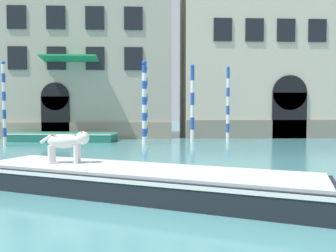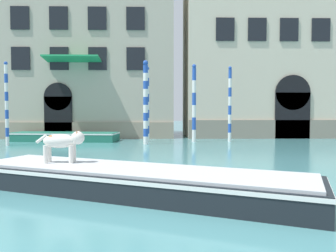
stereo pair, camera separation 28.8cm
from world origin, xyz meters
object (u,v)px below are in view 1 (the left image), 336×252
Objects in this scene: mooring_pole_2 at (146,104)px; mooring_pole_4 at (144,102)px; boat_foreground at (139,180)px; mooring_pole_0 at (192,103)px; boat_moored_near_palazzo at (62,137)px; dog_on_deck at (68,142)px; mooring_pole_1 at (228,104)px; mooring_pole_5 at (4,103)px.

mooring_pole_2 is 0.97× the size of mooring_pole_4.
mooring_pole_0 reaches higher than boat_foreground.
boat_foreground is 12.90m from mooring_pole_2.
mooring_pole_0 is 1.03× the size of mooring_pole_2.
mooring_pole_4 is at bearing -91.33° from mooring_pole_2.
mooring_pole_0 is 2.84m from mooring_pole_2.
mooring_pole_2 is at bearing 1.13° from boat_moored_near_palazzo.
mooring_pole_1 is at bearing 62.02° from dog_on_deck.
mooring_pole_1 reaches higher than boat_foreground.
mooring_pole_5 reaches higher than boat_foreground.
boat_foreground is 1.74× the size of mooring_pole_0.
mooring_pole_4 is (-2.87, -1.38, 0.01)m from mooring_pole_0.
mooring_pole_4 reaches higher than boat_foreground.
mooring_pole_4 is at bearing 114.31° from boat_foreground.
mooring_pole_5 is (-12.59, -2.08, -0.03)m from mooring_pole_1.
boat_foreground is 2.11m from dog_on_deck.
mooring_pole_1 is at bearing 92.13° from boat_foreground.
mooring_pole_2 is (5.22, -0.48, 2.02)m from boat_moored_near_palazzo.
dog_on_deck reaches higher than boat_foreground.
mooring_pole_4 reaches higher than dog_on_deck.
mooring_pole_0 is (4.44, 11.65, 1.26)m from dog_on_deck.
mooring_pole_5 is (-2.32, -2.66, 2.00)m from boat_moored_near_palazzo.
mooring_pole_5 is at bearing -169.72° from mooring_pole_0.
mooring_pole_4 reaches higher than boat_moored_near_palazzo.
boat_foreground is at bearing -89.24° from mooring_pole_2.
dog_on_deck reaches higher than boat_moored_near_palazzo.
mooring_pole_2 is 7.85m from mooring_pole_5.
mooring_pole_5 reaches higher than dog_on_deck.
mooring_pole_1 is at bearing -1.11° from mooring_pole_2.
mooring_pole_1 is 1.01× the size of mooring_pole_2.
mooring_pole_5 is (-7.50, -0.50, -0.09)m from mooring_pole_4.
mooring_pole_2 is 1.01× the size of mooring_pole_5.
boat_moored_near_palazzo is 8.35m from mooring_pole_0.
mooring_pole_4 is (5.18, -2.16, 2.09)m from boat_moored_near_palazzo.
boat_moored_near_palazzo is (-5.39, 13.22, -0.03)m from boat_foreground.
dog_on_deck is 0.27× the size of mooring_pole_2.
dog_on_deck is at bearing 179.20° from boat_foreground.
mooring_pole_5 is (-7.54, -2.18, -0.02)m from mooring_pole_2.
dog_on_deck is 12.53m from mooring_pole_0.
dog_on_deck is at bearing -67.46° from boat_moored_near_palazzo.
boat_foreground is 6.73× the size of dog_on_deck.
boat_moored_near_palazzo is 1.47× the size of mooring_pole_1.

